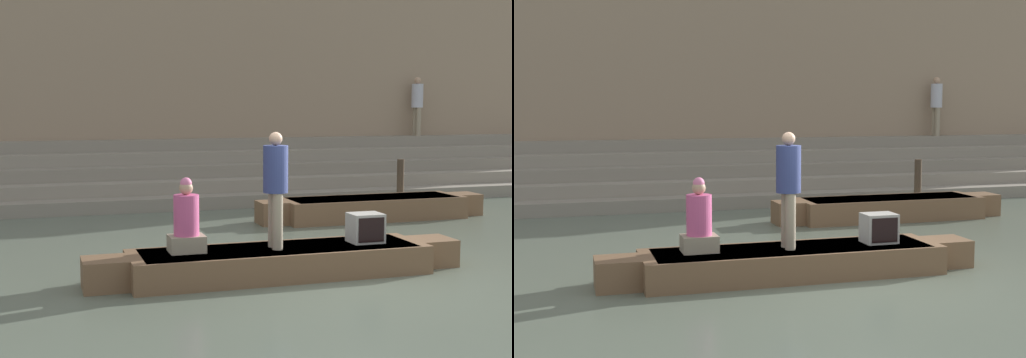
% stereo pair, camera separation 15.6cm
% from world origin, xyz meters
% --- Properties ---
extents(ground_plane, '(120.00, 120.00, 0.00)m').
position_xyz_m(ground_plane, '(0.00, 0.00, 0.00)').
color(ground_plane, '#566051').
extents(ghat_steps, '(36.00, 3.34, 1.56)m').
position_xyz_m(ghat_steps, '(0.00, 9.19, 0.57)').
color(ghat_steps, gray).
rests_on(ghat_steps, ground).
extents(back_wall, '(34.20, 1.28, 7.83)m').
position_xyz_m(back_wall, '(0.00, 11.01, 3.89)').
color(back_wall, '#937A60').
rests_on(back_wall, ground).
extents(rowboat_main, '(5.72, 1.28, 0.43)m').
position_xyz_m(rowboat_main, '(-0.82, 0.36, 0.23)').
color(rowboat_main, brown).
rests_on(rowboat_main, ground).
extents(person_standing, '(0.36, 0.36, 1.71)m').
position_xyz_m(person_standing, '(-0.90, 0.35, 1.41)').
color(person_standing, gray).
rests_on(person_standing, rowboat_main).
extents(person_rowing, '(0.51, 0.40, 1.08)m').
position_xyz_m(person_rowing, '(-2.20, 0.48, 0.85)').
color(person_rowing, gray).
rests_on(person_rowing, rowboat_main).
extents(tv_set, '(0.50, 0.41, 0.45)m').
position_xyz_m(tv_set, '(0.57, 0.36, 0.65)').
color(tv_set, '#9E998E').
rests_on(tv_set, rowboat_main).
extents(moored_boat_shore, '(5.27, 1.19, 0.49)m').
position_xyz_m(moored_boat_shore, '(2.86, 4.73, 0.26)').
color(moored_boat_shore, brown).
rests_on(moored_boat_shore, ground).
extents(mooring_post, '(0.17, 0.17, 1.22)m').
position_xyz_m(mooring_post, '(4.18, 5.88, 0.61)').
color(mooring_post, '#473828').
rests_on(mooring_post, ground).
extents(person_on_steps, '(0.35, 0.35, 1.79)m').
position_xyz_m(person_on_steps, '(7.01, 10.08, 2.60)').
color(person_on_steps, gray).
rests_on(person_on_steps, ghat_steps).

